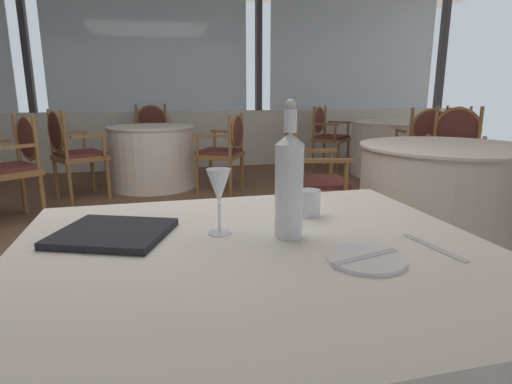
{
  "coord_description": "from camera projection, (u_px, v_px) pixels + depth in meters",
  "views": [
    {
      "loc": [
        -0.03,
        -2.48,
        1.12
      ],
      "look_at": [
        0.21,
        -1.49,
        0.88
      ],
      "focal_mm": 29.31,
      "sensor_mm": 36.0,
      "label": 1
    }
  ],
  "objects": [
    {
      "name": "background_table_0",
      "position": [
        444.0,
        192.0,
        3.23
      ],
      "size": [
        1.32,
        1.32,
        0.73
      ],
      "color": "white",
      "rests_on": "ground_plane"
    },
    {
      "name": "dining_chair_3_2",
      "position": [
        425.0,
        143.0,
        4.7
      ],
      "size": [
        0.62,
        0.57,
        0.96
      ],
      "rotation": [
        0.0,
        0.0,
        7.56
      ],
      "color": "olive",
      "rests_on": "ground_plane"
    },
    {
      "name": "ground_plane",
      "position": [
        166.0,
        277.0,
        2.61
      ],
      "size": [
        13.7,
        13.7,
        0.0
      ],
      "primitive_type": "plane",
      "color": "brown"
    },
    {
      "name": "dinner_fork",
      "position": [
        434.0,
        247.0,
        1.07
      ],
      "size": [
        0.05,
        0.21,
        0.0
      ],
      "primitive_type": "cube",
      "rotation": [
        0.0,
        0.0,
        1.71
      ],
      "color": "silver",
      "rests_on": "foreground_table"
    },
    {
      "name": "wine_glass",
      "position": [
        219.0,
        188.0,
        1.15
      ],
      "size": [
        0.07,
        0.07,
        0.18
      ],
      "color": "white",
      "rests_on": "foreground_table"
    },
    {
      "name": "water_bottle",
      "position": [
        289.0,
        182.0,
        1.12
      ],
      "size": [
        0.08,
        0.08,
        0.37
      ],
      "color": "white",
      "rests_on": "foreground_table"
    },
    {
      "name": "dining_chair_1_0",
      "position": [
        14.0,
        159.0,
        3.63
      ],
      "size": [
        0.64,
        0.66,
        0.93
      ],
      "rotation": [
        0.0,
        0.0,
        3.78
      ],
      "color": "olive",
      "rests_on": "ground_plane"
    },
    {
      "name": "dining_chair_3_1",
      "position": [
        326.0,
        132.0,
        6.31
      ],
      "size": [
        0.66,
        0.66,
        0.92
      ],
      "rotation": [
        0.0,
        0.0,
        5.46
      ],
      "color": "olive",
      "rests_on": "ground_plane"
    },
    {
      "name": "dining_chair_3_0",
      "position": [
        451.0,
        132.0,
        6.21
      ],
      "size": [
        0.55,
        0.61,
        0.93
      ],
      "rotation": [
        0.0,
        0.0,
        3.37
      ],
      "color": "olive",
      "rests_on": "ground_plane"
    },
    {
      "name": "dining_chair_2_1",
      "position": [
        71.0,
        147.0,
        4.33
      ],
      "size": [
        0.63,
        0.65,
        0.96
      ],
      "rotation": [
        0.0,
        0.0,
        6.8
      ],
      "color": "olive",
      "rests_on": "ground_plane"
    },
    {
      "name": "dining_chair_0_0",
      "position": [
        455.0,
        149.0,
        4.12
      ],
      "size": [
        0.66,
        0.66,
        0.99
      ],
      "rotation": [
        0.0,
        0.0,
        3.99
      ],
      "color": "olive",
      "rests_on": "ground_plane"
    },
    {
      "name": "foreground_table",
      "position": [
        256.0,
        373.0,
        1.15
      ],
      "size": [
        1.23,
        1.08,
        0.73
      ],
      "color": "white",
      "rests_on": "ground_plane"
    },
    {
      "name": "dining_chair_2_2",
      "position": [
        226.0,
        146.0,
        4.72
      ],
      "size": [
        0.63,
        0.65,
        0.89
      ],
      "rotation": [
        0.0,
        0.0,
        8.89
      ],
      "color": "olive",
      "rests_on": "ground_plane"
    },
    {
      "name": "water_tumbler",
      "position": [
        309.0,
        203.0,
        1.34
      ],
      "size": [
        0.07,
        0.07,
        0.09
      ],
      "primitive_type": "cylinder",
      "color": "white",
      "rests_on": "foreground_table"
    },
    {
      "name": "background_table_2",
      "position": [
        153.0,
        157.0,
        5.01
      ],
      "size": [
        1.04,
        1.04,
        0.73
      ],
      "color": "white",
      "rests_on": "ground_plane"
    },
    {
      "name": "dining_chair_2_0",
      "position": [
        152.0,
        133.0,
        5.86
      ],
      "size": [
        0.54,
        0.47,
        0.96
      ],
      "rotation": [
        0.0,
        0.0,
        4.7
      ],
      "color": "olive",
      "rests_on": "ground_plane"
    },
    {
      "name": "window_wall_far",
      "position": [
        152.0,
        90.0,
        6.07
      ],
      "size": [
        10.22,
        0.14,
        2.89
      ],
      "color": "silver",
      "rests_on": "ground_plane"
    },
    {
      "name": "background_table_3",
      "position": [
        397.0,
        148.0,
        5.78
      ],
      "size": [
        1.29,
        1.29,
        0.73
      ],
      "color": "white",
      "rests_on": "ground_plane"
    },
    {
      "name": "side_plate",
      "position": [
        366.0,
        259.0,
        0.98
      ],
      "size": [
        0.19,
        0.19,
        0.01
      ],
      "primitive_type": "cylinder",
      "color": "white",
      "rests_on": "foreground_table"
    },
    {
      "name": "dining_chair_0_1",
      "position": [
        305.0,
        172.0,
        3.15
      ],
      "size": [
        0.55,
        0.6,
        0.93
      ],
      "rotation": [
        0.0,
        0.0,
        6.08
      ],
      "color": "olive",
      "rests_on": "ground_plane"
    },
    {
      "name": "butter_knife",
      "position": [
        366.0,
        257.0,
        0.98
      ],
      "size": [
        0.19,
        0.06,
        0.0
      ],
      "primitive_type": "cube",
      "rotation": [
        0.0,
        0.0,
        0.25
      ],
      "color": "silver",
      "rests_on": "foreground_table"
    },
    {
      "name": "menu_book",
      "position": [
        113.0,
        233.0,
        1.15
      ],
      "size": [
        0.36,
        0.35,
        0.02
      ],
      "primitive_type": "cube",
      "rotation": [
        0.0,
        0.0,
        -0.38
      ],
      "color": "black",
      "rests_on": "foreground_table"
    }
  ]
}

